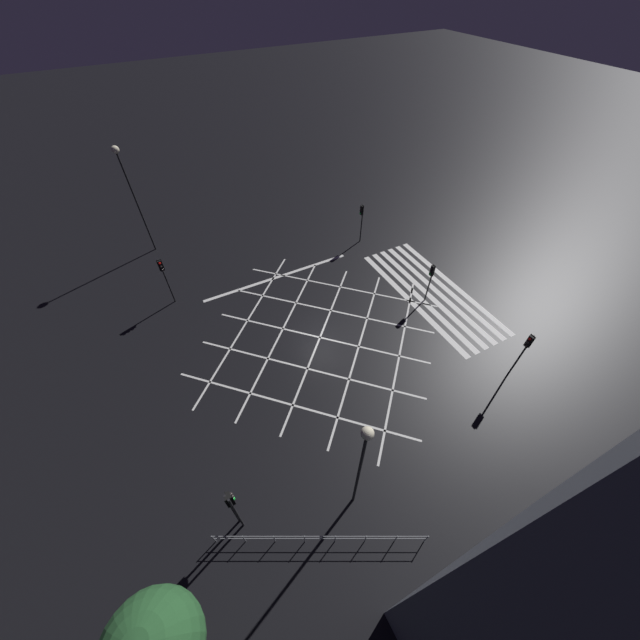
% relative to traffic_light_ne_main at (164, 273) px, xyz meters
% --- Properties ---
extents(ground_plane, '(200.00, 200.00, 0.00)m').
position_rel_traffic_light_ne_main_xyz_m(ground_plane, '(-8.97, -8.72, -3.05)').
color(ground_plane, black).
extents(road_markings, '(20.07, 23.24, 0.01)m').
position_rel_traffic_light_ne_main_xyz_m(road_markings, '(-8.49, -15.13, -3.05)').
color(road_markings, silver).
rests_on(road_markings, ground_plane).
extents(traffic_light_ne_main, '(0.39, 0.36, 4.28)m').
position_rel_traffic_light_ne_main_xyz_m(traffic_light_ne_main, '(0.00, 0.00, 0.00)').
color(traffic_light_ne_main, black).
rests_on(traffic_light_ne_main, ground_plane).
extents(traffic_light_se_cross, '(0.36, 0.39, 3.90)m').
position_rel_traffic_light_ne_main_xyz_m(traffic_light_se_cross, '(0.22, -17.97, -0.26)').
color(traffic_light_se_cross, black).
rests_on(traffic_light_se_cross, ground_plane).
extents(traffic_light_sw_cross, '(0.36, 0.39, 4.38)m').
position_rel_traffic_light_ne_main_xyz_m(traffic_light_sw_cross, '(-18.05, -18.19, 0.07)').
color(traffic_light_sw_cross, black).
rests_on(traffic_light_sw_cross, ground_plane).
extents(traffic_light_median_south, '(0.36, 0.39, 3.64)m').
position_rel_traffic_light_ne_main_xyz_m(traffic_light_median_south, '(-9.44, -18.18, -0.44)').
color(traffic_light_median_south, black).
rests_on(traffic_light_median_south, ground_plane).
extents(traffic_light_nw_main, '(0.39, 0.36, 4.08)m').
position_rel_traffic_light_ne_main_xyz_m(traffic_light_nw_main, '(-18.11, 0.59, -0.14)').
color(traffic_light_nw_main, black).
rests_on(traffic_light_nw_main, ground_plane).
extents(traffic_light_nw_cross, '(0.36, 0.39, 4.02)m').
position_rel_traffic_light_ne_main_xyz_m(traffic_light_nw_cross, '(-17.94, 0.61, -0.18)').
color(traffic_light_nw_cross, black).
rests_on(traffic_light_nw_cross, ground_plane).
extents(street_lamp_east, '(0.53, 0.53, 8.10)m').
position_rel_traffic_light_ne_main_xyz_m(street_lamp_east, '(-19.79, -4.98, 2.78)').
color(street_lamp_east, black).
rests_on(street_lamp_east, ground_plane).
extents(street_lamp_west, '(0.59, 0.59, 9.60)m').
position_rel_traffic_light_ne_main_xyz_m(street_lamp_west, '(8.32, 0.05, 4.06)').
color(street_lamp_west, black).
rests_on(street_lamp_west, ground_plane).
extents(pedestrian_railing, '(4.88, 9.16, 1.05)m').
position_rel_traffic_light_ne_main_xyz_m(pedestrian_railing, '(-20.67, -2.52, -2.37)').
color(pedestrian_railing, gray).
rests_on(pedestrian_railing, ground_plane).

